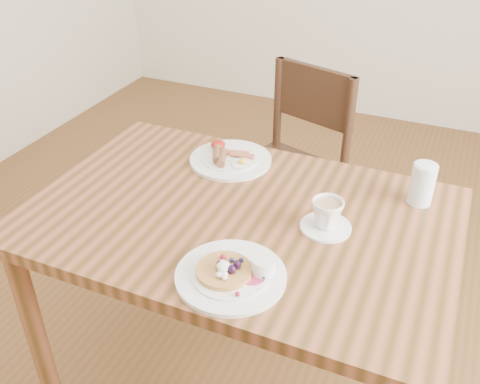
{
  "coord_description": "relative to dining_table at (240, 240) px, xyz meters",
  "views": [
    {
      "loc": [
        0.5,
        -1.14,
        1.62
      ],
      "look_at": [
        0.0,
        0.0,
        0.82
      ],
      "focal_mm": 40.0,
      "sensor_mm": 36.0,
      "label": 1
    }
  ],
  "objects": [
    {
      "name": "ground",
      "position": [
        0.0,
        0.0,
        -0.65
      ],
      "size": [
        5.0,
        5.0,
        0.0
      ],
      "primitive_type": "plane",
      "color": "brown",
      "rests_on": "ground"
    },
    {
      "name": "dining_table",
      "position": [
        0.0,
        0.0,
        0.0
      ],
      "size": [
        1.2,
        0.8,
        0.75
      ],
      "color": "brown",
      "rests_on": "ground"
    },
    {
      "name": "chair_far",
      "position": [
        -0.09,
        0.77,
        -0.16
      ],
      "size": [
        0.53,
        0.53,
        0.88
      ],
      "rotation": [
        0.0,
        0.0,
        2.84
      ],
      "color": "#332112",
      "rests_on": "ground"
    },
    {
      "name": "pancake_plate",
      "position": [
        0.09,
        -0.26,
        0.11
      ],
      "size": [
        0.27,
        0.27,
        0.06
      ],
      "color": "white",
      "rests_on": "dining_table"
    },
    {
      "name": "breakfast_plate",
      "position": [
        -0.15,
        0.26,
        0.11
      ],
      "size": [
        0.27,
        0.27,
        0.04
      ],
      "color": "white",
      "rests_on": "dining_table"
    },
    {
      "name": "teacup_saucer",
      "position": [
        0.24,
        0.03,
        0.14
      ],
      "size": [
        0.14,
        0.14,
        0.09
      ],
      "color": "white",
      "rests_on": "dining_table"
    },
    {
      "name": "water_glass",
      "position": [
        0.46,
        0.26,
        0.16
      ],
      "size": [
        0.07,
        0.07,
        0.12
      ],
      "primitive_type": "cylinder",
      "color": "silver",
      "rests_on": "dining_table"
    }
  ]
}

